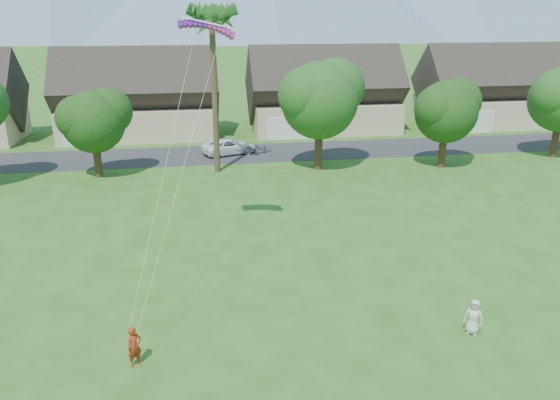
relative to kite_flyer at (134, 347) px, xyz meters
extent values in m
cube|color=#2D2D30|center=(6.18, 30.11, -0.75)|extent=(90.00, 7.00, 0.01)
imported|color=#A22C12|center=(0.00, 0.00, 0.00)|extent=(0.66, 0.62, 1.51)
imported|color=silver|center=(12.80, 0.01, -0.03)|extent=(0.84, 0.76, 1.44)
imported|color=white|center=(5.48, 30.11, -0.09)|extent=(5.29, 3.79, 1.34)
cube|color=beige|center=(-2.82, 39.11, 0.74)|extent=(15.00, 8.00, 3.00)
cube|color=#382D28|center=(-2.82, 39.11, 4.03)|extent=(15.75, 8.15, 8.15)
cube|color=silver|center=(-7.02, 35.05, 0.34)|extent=(4.80, 0.12, 2.20)
cube|color=beige|center=(16.18, 39.11, 0.74)|extent=(15.00, 8.00, 3.00)
cube|color=#382D28|center=(16.18, 39.11, 4.03)|extent=(15.75, 8.15, 8.15)
cube|color=silver|center=(11.98, 35.05, 0.34)|extent=(4.80, 0.12, 2.20)
cube|color=beige|center=(35.18, 39.11, 0.74)|extent=(15.00, 8.00, 3.00)
cube|color=#382D28|center=(35.18, 39.11, 4.03)|extent=(15.75, 8.15, 8.15)
cube|color=silver|center=(30.98, 35.05, 0.34)|extent=(4.80, 0.12, 2.20)
cylinder|color=#47301C|center=(-4.82, 24.61, 0.33)|extent=(0.56, 0.56, 2.18)
sphere|color=#214916|center=(-4.82, 24.61, 3.46)|extent=(4.62, 4.62, 4.62)
cylinder|color=#47301C|center=(12.18, 24.11, 0.65)|extent=(0.62, 0.62, 2.82)
sphere|color=#214916|center=(12.18, 24.11, 4.70)|extent=(5.98, 5.98, 5.98)
cylinder|color=#47301C|center=(22.18, 23.11, 0.40)|extent=(0.58, 0.58, 2.30)
sphere|color=#214916|center=(22.18, 23.11, 3.71)|extent=(4.90, 4.90, 4.90)
cylinder|color=#47301C|center=(33.18, 24.61, 0.52)|extent=(0.60, 0.60, 2.56)
cylinder|color=#4C3D26|center=(4.18, 24.61, 5.24)|extent=(0.44, 0.44, 12.00)
sphere|color=#286021|center=(4.18, 24.61, 11.54)|extent=(3.00, 3.00, 3.00)
cube|color=#6616AC|center=(2.69, 9.58, 10.56)|extent=(1.34, 1.05, 0.50)
cube|color=#C224AA|center=(3.99, 9.58, 10.56)|extent=(1.34, 1.05, 0.50)
camera|label=1|loc=(2.44, -17.05, 11.13)|focal=35.00mm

